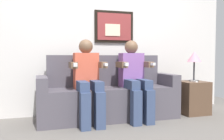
# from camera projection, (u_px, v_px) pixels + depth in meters

# --- Properties ---
(ground_plane) EXTENTS (5.66, 5.66, 0.00)m
(ground_plane) POSITION_uv_depth(u_px,v_px,m) (115.00, 124.00, 3.11)
(ground_plane) COLOR #66605B
(back_wall_assembly) EXTENTS (4.35, 0.10, 2.60)m
(back_wall_assembly) POSITION_uv_depth(u_px,v_px,m) (101.00, 30.00, 3.77)
(back_wall_assembly) COLOR silver
(back_wall_assembly) RESTS_ON ground_plane
(couch) EXTENTS (1.95, 0.58, 0.90)m
(couch) POSITION_uv_depth(u_px,v_px,m) (108.00, 97.00, 3.41)
(couch) COLOR #514C56
(couch) RESTS_ON ground_plane
(person_on_left) EXTENTS (0.46, 0.56, 1.11)m
(person_on_left) POSITION_uv_depth(u_px,v_px,m) (88.00, 78.00, 3.13)
(person_on_left) COLOR #D8593F
(person_on_left) RESTS_ON ground_plane
(person_on_right) EXTENTS (0.46, 0.56, 1.11)m
(person_on_right) POSITION_uv_depth(u_px,v_px,m) (134.00, 76.00, 3.33)
(person_on_right) COLOR #8C59A5
(person_on_right) RESTS_ON ground_plane
(side_table_right) EXTENTS (0.40, 0.40, 0.50)m
(side_table_right) POSITION_uv_depth(u_px,v_px,m) (193.00, 97.00, 3.70)
(side_table_right) COLOR brown
(side_table_right) RESTS_ON ground_plane
(table_lamp) EXTENTS (0.22, 0.22, 0.46)m
(table_lamp) POSITION_uv_depth(u_px,v_px,m) (194.00, 58.00, 3.68)
(table_lamp) COLOR #333338
(table_lamp) RESTS_ON side_table_right
(spare_remote_on_table) EXTENTS (0.04, 0.13, 0.02)m
(spare_remote_on_table) POSITION_uv_depth(u_px,v_px,m) (194.00, 81.00, 3.60)
(spare_remote_on_table) COLOR white
(spare_remote_on_table) RESTS_ON side_table_right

